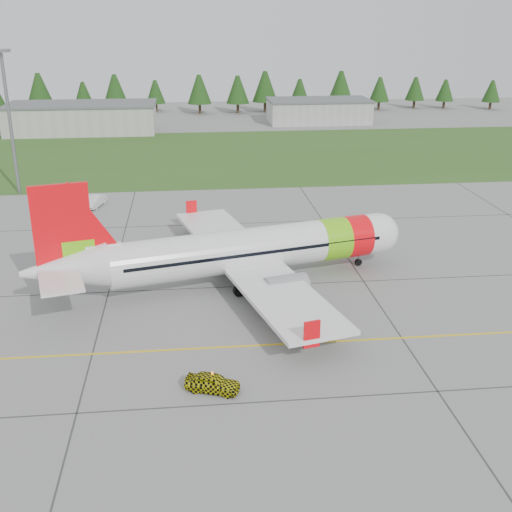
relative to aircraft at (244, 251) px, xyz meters
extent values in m
plane|color=gray|center=(1.86, -21.14, -3.31)|extent=(320.00, 320.00, 0.00)
cylinder|color=white|center=(0.90, 0.23, 0.05)|extent=(28.31, 11.00, 4.22)
sphere|color=white|center=(14.53, 3.68, 0.05)|extent=(4.22, 4.22, 4.22)
cone|color=white|center=(-16.41, -4.16, 0.43)|extent=(8.38, 5.95, 4.22)
cube|color=black|center=(14.85, 3.76, 0.43)|extent=(2.37, 3.15, 0.61)
cylinder|color=#71D510|center=(9.29, 2.35, 0.05)|extent=(3.78, 4.86, 4.30)
cylinder|color=#FA0810|center=(11.80, 2.99, 0.05)|extent=(3.36, 4.75, 4.30)
cube|color=white|center=(0.37, 0.09, -1.14)|extent=(14.27, 35.03, 0.39)
cube|color=#FA0810|center=(-4.90, 16.51, -0.55)|extent=(1.31, 0.51, 2.16)
cube|color=#FA0810|center=(3.55, -16.85, -0.55)|extent=(1.31, 0.51, 2.16)
cylinder|color=gray|center=(0.48, 6.26, -1.74)|extent=(4.33, 3.16, 2.27)
cylinder|color=gray|center=(3.41, -5.28, -1.74)|extent=(4.33, 3.16, 2.27)
cube|color=#FA0810|center=(-16.20, -4.11, 4.05)|extent=(4.92, 1.60, 8.22)
cube|color=#71D510|center=(-15.05, -3.81, 1.67)|extent=(2.84, 1.13, 2.60)
cube|color=white|center=(-16.94, -4.29, 0.70)|extent=(6.41, 12.91, 0.24)
cylinder|color=slate|center=(12.43, 3.15, -2.55)|extent=(0.19, 0.19, 1.51)
cylinder|color=black|center=(12.43, 3.15, -2.94)|extent=(0.79, 0.47, 0.74)
cylinder|color=slate|center=(-1.42, 2.77, -2.28)|extent=(0.24, 0.24, 2.06)
cylinder|color=black|center=(-1.84, 2.66, -2.75)|extent=(1.21, 0.75, 1.13)
cylinder|color=slate|center=(0.07, -3.11, -2.28)|extent=(0.24, 0.24, 2.06)
cylinder|color=black|center=(-0.35, -3.22, -2.75)|extent=(1.21, 0.75, 1.13)
imported|color=#CFCB0B|center=(-3.97, -19.36, -1.35)|extent=(1.80, 1.95, 3.92)
imported|color=silver|center=(-18.11, 28.62, -0.87)|extent=(2.09, 2.02, 4.88)
cube|color=#30561E|center=(1.86, 60.86, -3.29)|extent=(320.00, 50.00, 0.03)
cube|color=gold|center=(1.86, -13.14, -3.30)|extent=(120.00, 0.25, 0.02)
cube|color=#A8A8A3|center=(-28.14, 88.86, -0.31)|extent=(32.00, 14.00, 6.00)
cube|color=#A8A8A3|center=(26.86, 96.86, -0.71)|extent=(24.00, 12.00, 5.20)
cylinder|color=slate|center=(-30.14, 36.86, 6.69)|extent=(0.50, 0.50, 20.00)
camera|label=1|loc=(-5.08, -58.48, 21.73)|focal=45.00mm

